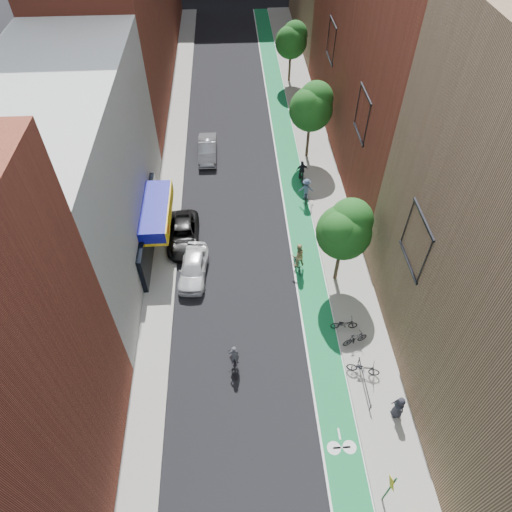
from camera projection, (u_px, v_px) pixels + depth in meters
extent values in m
plane|color=black|center=(261.00, 433.00, 23.49)|extent=(160.00, 160.00, 0.00)
cube|color=#157749|center=(286.00, 145.00, 41.31)|extent=(2.00, 68.00, 0.01)
cube|color=gray|center=(175.00, 148.00, 40.85)|extent=(2.00, 68.00, 0.15)
cube|color=gray|center=(313.00, 143.00, 41.36)|extent=(3.00, 68.00, 0.15)
cube|color=silver|center=(69.00, 180.00, 28.15)|extent=(8.00, 20.00, 12.00)
cube|color=maroon|center=(401.00, 13.00, 33.58)|extent=(8.00, 28.00, 22.00)
cylinder|color=#332619|center=(338.00, 263.00, 29.30)|extent=(0.24, 0.24, 3.30)
sphere|color=#124415|center=(344.00, 232.00, 27.30)|extent=(3.36, 3.36, 3.36)
sphere|color=#124415|center=(351.00, 220.00, 27.00)|extent=(2.64, 2.64, 2.64)
sphere|color=#124415|center=(341.00, 230.00, 26.74)|extent=(2.40, 2.40, 2.40)
cylinder|color=#332619|center=(308.00, 140.00, 38.75)|extent=(0.24, 0.24, 3.47)
sphere|color=#124415|center=(311.00, 109.00, 36.65)|extent=(3.53, 3.53, 3.53)
sphere|color=#124415|center=(316.00, 99.00, 36.31)|extent=(2.77, 2.77, 2.77)
sphere|color=#124415|center=(308.00, 106.00, 36.06)|extent=(2.52, 2.52, 2.52)
cylinder|color=#332619|center=(290.00, 68.00, 48.36)|extent=(0.24, 0.24, 3.19)
sphere|color=#124415|center=(291.00, 42.00, 46.42)|extent=(3.25, 3.25, 3.25)
sphere|color=#124415|center=(295.00, 34.00, 46.13)|extent=(2.55, 2.55, 2.55)
sphere|color=#124415|center=(289.00, 39.00, 45.87)|extent=(2.32, 2.32, 2.32)
cylinder|color=#194C26|center=(389.00, 489.00, 20.13)|extent=(0.08, 0.08, 3.00)
cube|color=yellow|center=(392.00, 483.00, 19.47)|extent=(0.02, 0.71, 0.71)
imported|color=silver|center=(193.00, 267.00, 30.26)|extent=(2.12, 4.45, 1.47)
imported|color=black|center=(183.00, 235.00, 32.45)|extent=(2.50, 4.99, 1.36)
imported|color=gray|center=(208.00, 149.00, 39.59)|extent=(1.56, 4.40, 1.45)
imported|color=black|center=(234.00, 362.00, 25.71)|extent=(0.77, 1.92, 0.99)
imported|color=#45454C|center=(234.00, 355.00, 25.31)|extent=(0.59, 0.41, 1.57)
imported|color=black|center=(297.00, 265.00, 30.79)|extent=(0.78, 1.59, 0.92)
imported|color=tan|center=(298.00, 255.00, 30.26)|extent=(1.05, 0.90, 1.88)
imported|color=black|center=(301.00, 178.00, 37.28)|extent=(0.76, 1.70, 0.86)
imported|color=black|center=(302.00, 170.00, 36.80)|extent=(1.01, 0.52, 1.66)
imported|color=black|center=(306.00, 197.00, 35.59)|extent=(0.56, 1.64, 0.97)
imported|color=#3E5371|center=(306.00, 189.00, 35.13)|extent=(1.15, 0.71, 1.73)
imported|color=black|center=(363.00, 368.00, 25.31)|extent=(1.95, 1.17, 0.97)
imported|color=black|center=(355.00, 339.00, 26.62)|extent=(1.65, 0.90, 0.96)
imported|color=black|center=(344.00, 324.00, 27.38)|extent=(1.65, 0.61, 0.86)
imported|color=black|center=(399.00, 407.00, 23.43)|extent=(0.70, 0.90, 1.63)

